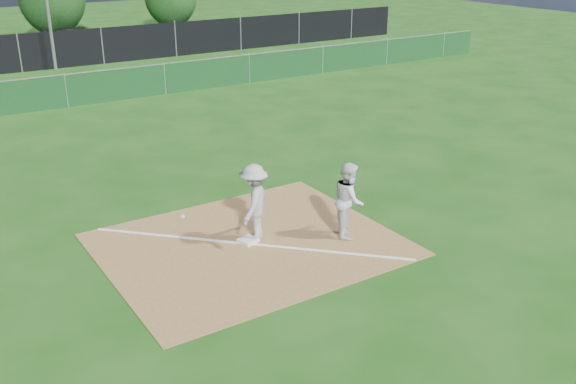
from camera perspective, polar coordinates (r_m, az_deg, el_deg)
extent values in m
plane|color=#15430E|center=(21.51, -15.46, 4.51)|extent=(90.00, 90.00, 0.00)
cube|color=olive|center=(13.72, -3.46, -4.67)|extent=(6.00, 5.00, 0.02)
cube|color=white|center=(13.72, -3.46, -4.62)|extent=(5.01, 5.01, 0.01)
cube|color=#0F3716|center=(26.04, -19.11, 8.43)|extent=(44.00, 0.05, 1.20)
cube|color=black|center=(33.68, -22.76, 11.30)|extent=(46.00, 0.04, 1.80)
cube|color=black|center=(38.69, -24.07, 10.93)|extent=(46.00, 9.00, 0.01)
cube|color=white|center=(13.78, -3.57, -4.33)|extent=(0.44, 0.44, 0.08)
imported|color=#B2B2B4|center=(13.60, -3.06, -0.95)|extent=(1.22, 1.21, 1.69)
sphere|color=white|center=(13.13, -9.35, -2.17)|extent=(0.08, 0.08, 0.08)
imported|color=silver|center=(13.89, 5.44, -0.67)|extent=(0.97, 1.02, 1.66)
imported|color=black|center=(39.88, -17.96, 12.93)|extent=(4.46, 2.55, 1.22)
cylinder|color=#382316|center=(44.79, -19.97, 13.65)|extent=(0.24, 0.24, 1.36)
cylinder|color=#382316|center=(47.08, -10.27, 14.82)|extent=(0.24, 0.24, 1.20)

